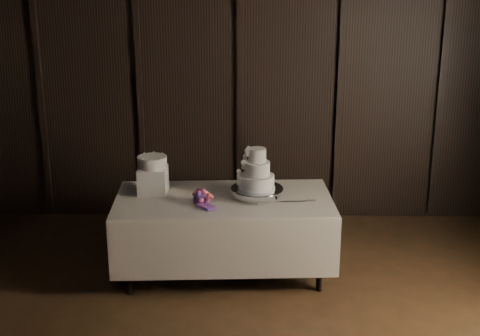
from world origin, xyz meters
The scene contains 8 objects.
room centered at (0.00, 0.00, 1.50)m, with size 6.08×7.08×3.08m.
display_table centered at (-0.12, 1.99, 0.42)m, with size 2.04×1.14×0.76m.
cake_stand centered at (0.18, 2.01, 0.81)m, with size 0.48×0.48×0.09m, color silver.
wedding_cake centered at (0.16, 2.00, 1.00)m, with size 0.36×0.32×0.38m.
bouquet centered at (-0.32, 1.84, 0.82)m, with size 0.27×0.37×0.17m, color #E74E73, non-canonical shape.
box_pedestal centered at (-0.79, 2.11, 0.89)m, with size 0.26×0.26×0.25m, color white.
small_cake centered at (-0.79, 2.11, 1.06)m, with size 0.27×0.27×0.11m, color white.
cake_knife centered at (0.48, 1.89, 0.77)m, with size 0.37×0.02×0.01m, color silver.
Camera 1 is at (0.11, -3.77, 2.86)m, focal length 50.00 mm.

